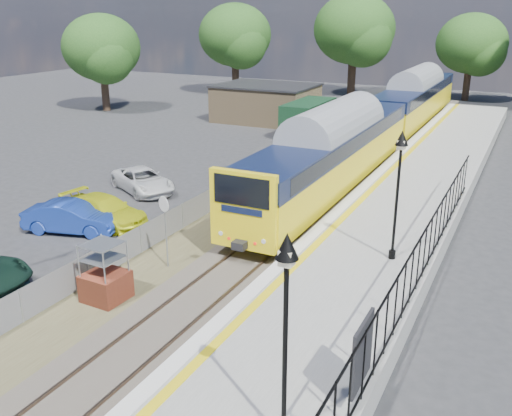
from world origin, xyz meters
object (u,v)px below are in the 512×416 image
Objects in this scene: train at (384,118)px; victorian_lamp_south at (286,293)px; speed_sign at (165,220)px; car_blue at (72,217)px; car_yellow at (105,211)px; car_white at (143,180)px; victorian_lamp_north at (400,166)px; brick_plinth at (105,273)px.

victorian_lamp_south is at bearing -79.31° from train.
train is 21.94m from speed_sign.
car_blue is 0.93× the size of car_yellow.
speed_sign reaches higher than car_white.
train is at bearing -4.23° from car_white.
victorian_lamp_north is 1.10× the size of car_blue.
train is (-5.30, 19.14, -1.96)m from victorian_lamp_north.
victorian_lamp_south is at bearing -106.88° from car_white.
victorian_lamp_north is 15.66m from car_white.
car_blue is at bearing 148.23° from victorian_lamp_south.
victorian_lamp_north is at bearing 37.28° from speed_sign.
car_blue is at bearing 163.85° from car_yellow.
brick_plinth reaches higher than car_blue.
car_white is (-6.30, 10.37, -0.39)m from brick_plinth.
victorian_lamp_north is at bearing -74.53° from train.
car_yellow is at bearing -134.62° from car_white.
speed_sign is (-2.50, -21.79, -0.40)m from train.
car_blue is (-8.34, -20.57, -1.65)m from train.
victorian_lamp_north is 1.61× the size of speed_sign.
victorian_lamp_south reaches higher than train.
victorian_lamp_north reaches higher than speed_sign.
victorian_lamp_south is at bearing -24.06° from speed_sign.
car_blue is (-13.64, -1.43, -3.61)m from victorian_lamp_north.
victorian_lamp_north is 2.19× the size of brick_plinth.
train is 22.26m from car_blue.
victorian_lamp_south is 2.19× the size of brick_plinth.
victorian_lamp_north reaches higher than train.
car_white is (-9.17, -14.43, -1.73)m from train.
victorian_lamp_north reaches higher than brick_plinth.
speed_sign is 0.68× the size of car_blue.
speed_sign is at bearing -109.63° from car_white.
victorian_lamp_south is 1.61× the size of speed_sign.
brick_plinth is at bearing -120.51° from car_white.
brick_plinth reaches higher than car_yellow.
train is (-5.50, 29.14, -1.96)m from victorian_lamp_south.
car_yellow reaches higher than car_white.
train reaches higher than car_yellow.
victorian_lamp_south is 1.03× the size of car_yellow.
car_white is at bearing 150.68° from speed_sign.
brick_plinth reaches higher than car_white.
speed_sign is at bearing -108.62° from car_yellow.
car_white is at bearing 25.33° from car_yellow.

